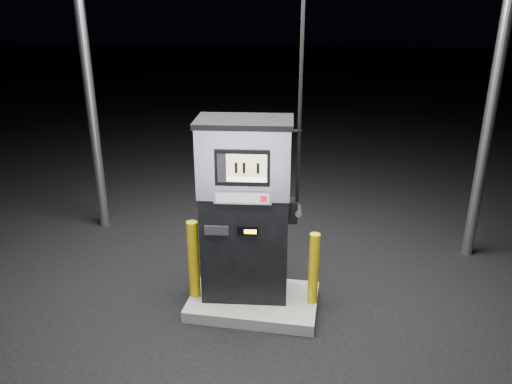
# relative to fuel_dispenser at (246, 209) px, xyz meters

# --- Properties ---
(ground) EXTENTS (80.00, 80.00, 0.00)m
(ground) POSITION_rel_fuel_dispenser_xyz_m (0.11, -0.10, -1.31)
(ground) COLOR black
(ground) RESTS_ON ground
(pump_island) EXTENTS (1.60, 1.00, 0.15)m
(pump_island) POSITION_rel_fuel_dispenser_xyz_m (0.11, -0.10, -1.24)
(pump_island) COLOR slate
(pump_island) RESTS_ON ground
(fuel_dispenser) EXTENTS (1.28, 0.79, 4.70)m
(fuel_dispenser) POSITION_rel_fuel_dispenser_xyz_m (0.00, 0.00, 0.00)
(fuel_dispenser) COLOR black
(fuel_dispenser) RESTS_ON pump_island
(bollard_left) EXTENTS (0.16, 0.16, 1.02)m
(bollard_left) POSITION_rel_fuel_dispenser_xyz_m (-0.63, -0.19, -0.65)
(bollard_left) COLOR #C6A30B
(bollard_left) RESTS_ON pump_island
(bollard_right) EXTENTS (0.13, 0.13, 0.93)m
(bollard_right) POSITION_rel_fuel_dispenser_xyz_m (0.85, -0.08, -0.70)
(bollard_right) COLOR #C6A30B
(bollard_right) RESTS_ON pump_island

